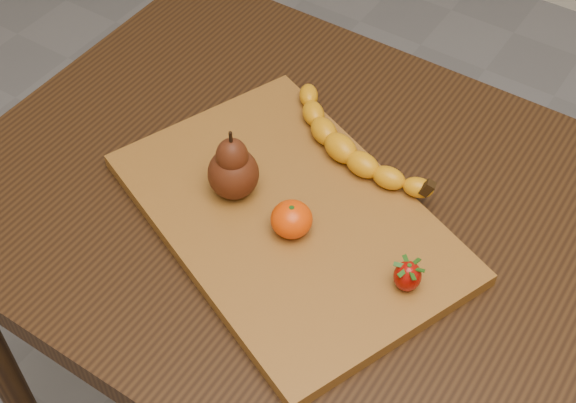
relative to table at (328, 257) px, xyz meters
The scene contains 6 objects.
table is the anchor object (origin of this frame).
cutting_board 0.12m from the table, 130.18° to the right, with size 0.45×0.30×0.02m, color brown.
banana 0.16m from the table, 113.54° to the left, with size 0.23×0.06×0.04m, color orange, non-canonical shape.
pear 0.21m from the table, 155.35° to the right, with size 0.07×0.07×0.10m, color #481C0B, non-canonical shape.
mandarin 0.16m from the table, 104.10° to the right, with size 0.05×0.05×0.04m, color #E03D02.
strawberry 0.21m from the table, 24.35° to the right, with size 0.03×0.03×0.04m, color #930A04, non-canonical shape.
Camera 1 is at (0.33, -0.60, 1.56)m, focal length 50.00 mm.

